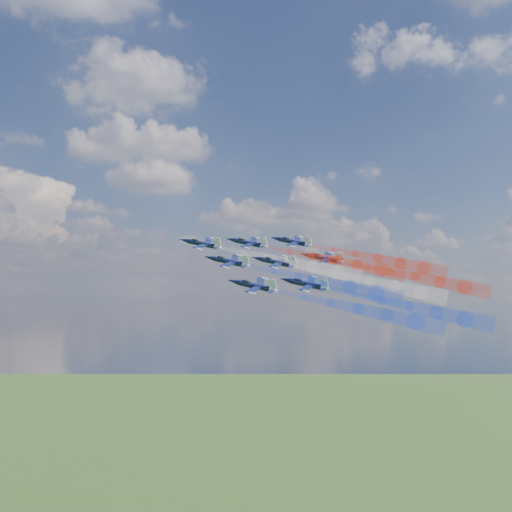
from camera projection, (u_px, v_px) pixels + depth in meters
name	position (u px, v px, depth m)	size (l,w,h in m)	color
jet_lead	(202.00, 244.00, 158.49)	(10.12, 12.66, 3.37)	black
trail_lead	(289.00, 262.00, 152.31)	(4.22, 37.67, 4.22)	white
jet_inner_left	(229.00, 262.00, 147.38)	(10.12, 12.66, 3.37)	black
trail_inner_left	(324.00, 282.00, 141.19)	(4.22, 37.67, 4.22)	blue
jet_inner_right	(248.00, 243.00, 163.92)	(10.12, 12.66, 3.37)	black
trail_inner_right	(334.00, 260.00, 157.73)	(4.22, 37.67, 4.22)	red
jet_outer_left	(254.00, 286.00, 136.76)	(10.12, 12.66, 3.37)	black
trail_outer_left	(358.00, 309.00, 130.58)	(4.22, 37.67, 4.22)	blue
jet_center_third	(276.00, 262.00, 152.67)	(10.12, 12.66, 3.37)	black
trail_center_third	(369.00, 282.00, 146.49)	(4.22, 37.67, 4.22)	white
jet_outer_right	(293.00, 242.00, 168.98)	(10.12, 12.66, 3.37)	black
trail_outer_right	(378.00, 259.00, 162.80)	(4.22, 37.67, 4.22)	red
jet_rear_left	(306.00, 284.00, 141.83)	(10.12, 12.66, 3.37)	black
trail_rear_left	(409.00, 306.00, 135.64)	(4.22, 37.67, 4.22)	blue
jet_rear_right	(324.00, 258.00, 160.07)	(10.12, 12.66, 3.37)	black
trail_rear_right	(415.00, 277.00, 153.89)	(4.22, 37.67, 4.22)	red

